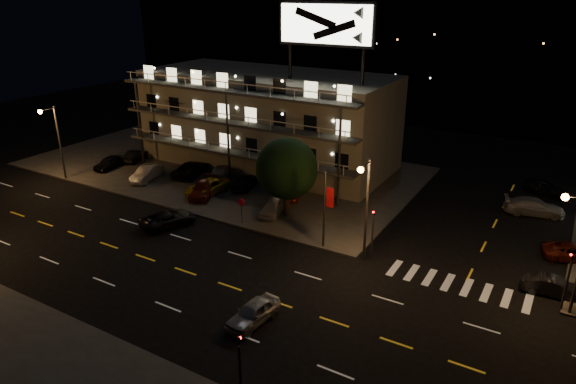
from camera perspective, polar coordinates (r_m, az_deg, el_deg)
The scene contains 28 objects.
ground at distance 37.42m, azimuth -8.99°, elevation -9.50°, with size 140.00×140.00×0.00m, color black.
curb_nw at distance 59.59m, azimuth -7.44°, elevation 2.83°, with size 44.00×24.00×0.15m, color #3B3B38.
motel at distance 58.89m, azimuth -2.20°, elevation 8.12°, with size 28.00×13.80×18.10m.
hill_backdrop at distance 97.17m, azimuth 14.91°, elevation 16.58°, with size 120.00×25.00×24.00m.
streetlight_nw at distance 58.71m, azimuth -24.43°, elevation 5.74°, with size 0.44×1.92×8.00m.
streetlight_nc at distance 37.38m, azimuth 8.59°, elevation -0.96°, with size 0.44×1.92×8.00m.
signal_nw at distance 38.68m, azimuth 9.40°, elevation -4.10°, with size 0.20×0.27×4.60m.
signal_sw at distance 25.91m, azimuth -5.39°, elevation -18.48°, with size 0.20×0.27×4.60m.
signal_ne at distance 36.81m, azimuth 28.72°, elevation -8.14°, with size 0.27×0.20×4.60m.
banner_north at distance 39.63m, azimuth 4.16°, elevation -1.82°, with size 0.83×0.16×6.40m.
stop_sign at distance 44.28m, azimuth -5.20°, elevation -1.65°, with size 0.91×0.11×2.61m.
tree at distance 44.87m, azimuth -0.20°, elevation 2.43°, with size 5.66×5.45×7.13m.
lot_car_0 at distance 61.48m, azimuth -19.24°, elevation 3.12°, with size 1.63×4.04×1.38m, color black.
lot_car_1 at distance 56.51m, azimuth -15.42°, elevation 2.03°, with size 1.59×4.55×1.50m, color #9C9DA1.
lot_car_2 at distance 51.47m, azimuth -8.94°, elevation 0.56°, with size 2.33×5.05×1.40m, color gold.
lot_car_3 at distance 51.05m, azimuth -9.38°, elevation 0.36°, with size 1.98×4.88×1.41m, color #52140B.
lot_car_4 at distance 46.29m, azimuth -1.63°, elevation -1.63°, with size 1.69×4.20×1.43m, color #9C9DA1.
lot_car_5 at distance 63.22m, azimuth -16.51°, elevation 3.90°, with size 1.36×3.89×1.28m, color black.
lot_car_6 at distance 56.89m, azimuth -10.75°, elevation 2.56°, with size 2.44×5.29×1.47m, color black.
lot_car_7 at distance 55.37m, azimuth -7.33°, elevation 2.25°, with size 2.08×5.13×1.49m, color #9C9DA1.
lot_car_8 at distance 52.38m, azimuth -4.87°, elevation 1.16°, with size 1.68×4.19×1.43m, color black.
lot_car_9 at distance 49.91m, azimuth 0.71°, elevation 0.16°, with size 1.51×4.32×1.42m, color #52140B.
side_car_0 at distance 39.16m, azimuth 27.40°, elevation -9.33°, with size 1.35×3.88×1.28m, color black.
side_car_1 at distance 44.64m, azimuth 29.22°, elevation -5.89°, with size 2.08×4.52×1.26m, color #52140B.
side_car_2 at distance 51.63m, azimuth 25.69°, elevation -1.49°, with size 2.10×5.18×1.50m, color #9C9DA1.
side_car_3 at distance 57.24m, azimuth 26.67°, elevation 0.47°, with size 1.66×4.14×1.41m, color black.
road_car_east at distance 32.44m, azimuth -3.88°, elevation -13.23°, with size 1.61×4.00×1.36m, color #9C9DA1.
road_car_west at distance 45.49m, azimuth -13.20°, elevation -2.94°, with size 2.24×4.86×1.35m, color black.
Camera 1 is at (20.95, -24.27, 19.29)m, focal length 32.00 mm.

